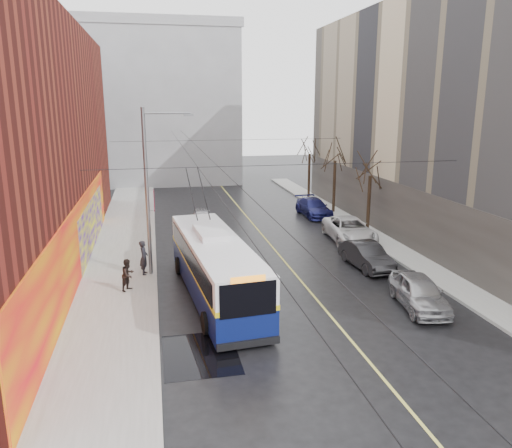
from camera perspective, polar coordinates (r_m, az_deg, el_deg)
The scene contains 21 objects.
ground at distance 19.79m, azimuth 7.36°, elevation -14.25°, with size 140.00×140.00×0.00m, color black.
sidewalk_left at distance 29.97m, azimuth -15.15°, elevation -4.55°, with size 4.00×60.00×0.15m, color gray.
sidewalk_right at distance 33.41m, azimuth 15.36°, elevation -2.67°, with size 2.00×60.00×0.15m, color gray.
lane_line at distance 32.68m, azimuth 1.91°, elevation -2.67°, with size 0.12×50.00×0.01m, color #BFB74C.
building_right at distance 38.12m, azimuth 25.72°, elevation 10.56°, with size 14.06×36.00×16.00m.
building_far at distance 61.44m, azimuth -12.09°, elevation 13.27°, with size 20.50×12.10×18.00m.
streetlight_pole at distance 26.82m, azimuth -12.04°, elevation 4.01°, with size 2.65×0.60×9.00m.
catenary_wires at distance 31.55m, azimuth -5.55°, elevation 8.24°, with size 18.00×60.00×0.22m.
tree_near at distance 35.97m, azimuth 12.99°, elevation 6.60°, with size 3.20×3.20×6.40m.
tree_mid at distance 42.37m, azimuth 9.07°, elevation 8.20°, with size 3.20×3.20×6.68m.
tree_far at distance 48.96m, azimuth 6.17°, elevation 8.89°, with size 3.20×3.20×6.57m.
puddle at distance 19.55m, azimuth -6.37°, elevation -14.57°, with size 2.79×3.55×0.01m, color black.
pigeons_flying at distance 27.24m, azimuth -2.26°, elevation 8.98°, with size 3.29×2.64×0.95m.
trolleybus at distance 24.19m, azimuth -4.67°, elevation -4.84°, with size 3.56×11.93×5.58m.
parked_car_a at distance 24.33m, azimuth 18.13°, elevation -7.40°, with size 1.78×4.43×1.51m, color #A9AAAE.
parked_car_b at distance 29.25m, azimuth 12.51°, elevation -3.52°, with size 1.53×4.38×1.44m, color #252427.
parked_car_c at distance 34.57m, azimuth 10.64°, elevation -0.64°, with size 2.61×5.67×1.58m, color silver.
parked_car_d at distance 41.73m, azimuth 6.61°, elevation 1.89°, with size 2.01×4.95×1.44m, color navy.
following_car at distance 38.31m, azimuth -6.24°, elevation 0.75°, with size 1.57×3.91×1.33m, color #A3A3A7.
pedestrian_a at distance 27.64m, azimuth -12.70°, elevation -3.76°, with size 0.68×0.45×1.87m, color black.
pedestrian_b at distance 25.56m, azimuth -14.41°, elevation -5.63°, with size 0.78×0.61×1.61m, color black.
Camera 1 is at (-5.91, -16.45, 9.27)m, focal length 35.00 mm.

